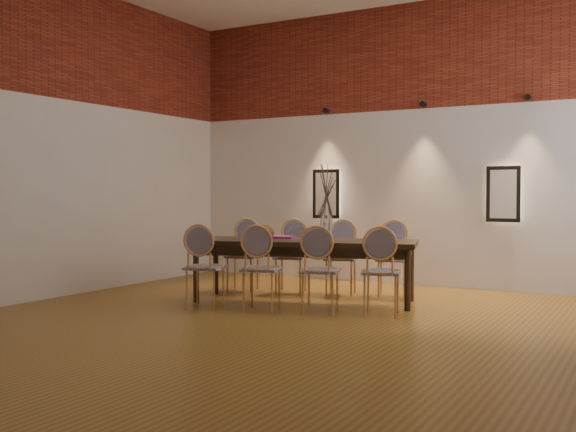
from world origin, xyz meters
The scene contains 23 objects.
floor centered at (0.00, 0.00, -0.01)m, with size 7.00×7.00×0.02m, color olive.
wall_back centered at (0.00, 3.55, 2.00)m, with size 7.00×0.10×4.00m, color silver.
wall_left centered at (-3.55, 0.00, 2.00)m, with size 0.10×7.00×4.00m, color silver.
brick_band_back centered at (0.00, 3.48, 3.25)m, with size 7.00×0.02×1.50m, color maroon.
brick_band_left centered at (-3.48, 0.00, 3.25)m, with size 0.02×7.00×1.50m, color maroon.
niche_left centered at (-1.30, 3.45, 1.30)m, with size 0.36×0.06×0.66m, color #FFEAC6.
niche_right centered at (1.30, 3.45, 1.30)m, with size 0.36×0.06×0.66m, color #FFEAC6.
spot_fixture_left centered at (-1.30, 3.42, 2.55)m, with size 0.08×0.08×0.10m, color black.
spot_fixture_mid centered at (0.20, 3.42, 2.55)m, with size 0.08×0.08×0.10m, color black.
spot_fixture_right centered at (1.60, 3.42, 2.55)m, with size 0.08×0.08×0.10m, color black.
dining_table centered at (-0.62, 1.44, 0.38)m, with size 2.67×0.86×0.75m, color #312012.
chair_near_a centered at (-1.39, 0.48, 0.47)m, with size 0.44×0.44×0.94m, color tan, non-canonical shape.
chair_near_b centered at (-0.75, 0.67, 0.47)m, with size 0.44×0.44×0.94m, color tan, non-canonical shape.
chair_near_c centered at (-0.11, 0.85, 0.47)m, with size 0.44×0.44×0.94m, color tan, non-canonical shape.
chair_near_d centered at (0.53, 1.03, 0.47)m, with size 0.44×0.44×0.94m, color tan, non-canonical shape.
chair_far_a centered at (-1.78, 1.85, 0.47)m, with size 0.44×0.44×0.94m, color tan, non-canonical shape.
chair_far_b centered at (-1.13, 2.03, 0.47)m, with size 0.44×0.44×0.94m, color tan, non-canonical shape.
chair_far_c centered at (-0.49, 2.21, 0.47)m, with size 0.44×0.44×0.94m, color tan, non-canonical shape.
chair_far_d centered at (0.15, 2.39, 0.47)m, with size 0.44×0.44×0.94m, color tan, non-canonical shape.
vase centered at (-0.36, 1.51, 0.90)m, with size 0.14×0.14×0.30m, color silver.
dried_branches centered at (-0.36, 1.51, 1.35)m, with size 0.50×0.50×0.70m, color #473528, non-canonical shape.
bowl centered at (-1.07, 1.26, 0.84)m, with size 0.24×0.24×0.18m, color brown.
book centered at (-0.97, 1.52, 0.77)m, with size 0.26×0.18×0.03m, color #9B256F.
Camera 1 is at (3.17, -5.71, 1.32)m, focal length 42.00 mm.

